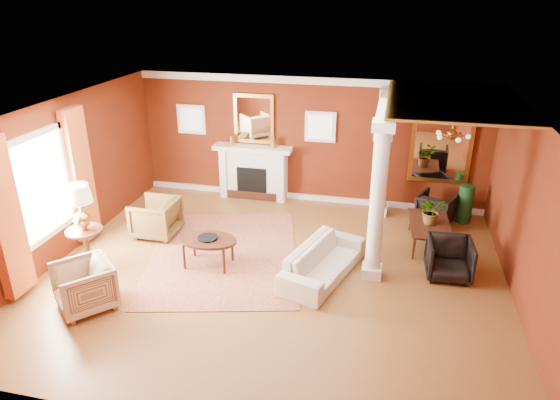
% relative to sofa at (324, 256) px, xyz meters
% --- Properties ---
extents(ground, '(8.00, 8.00, 0.00)m').
position_rel_sofa_xyz_m(ground, '(-0.86, -0.13, -0.39)').
color(ground, brown).
rests_on(ground, ground).
extents(room_shell, '(8.04, 7.04, 2.92)m').
position_rel_sofa_xyz_m(room_shell, '(-0.86, -0.13, 1.63)').
color(room_shell, '#5A1F0C').
rests_on(room_shell, ground).
extents(fireplace, '(1.85, 0.42, 1.29)m').
position_rel_sofa_xyz_m(fireplace, '(-2.16, 3.19, 0.25)').
color(fireplace, white).
rests_on(fireplace, ground).
extents(overmantel_mirror, '(0.95, 0.07, 1.15)m').
position_rel_sofa_xyz_m(overmantel_mirror, '(-2.16, 3.33, 1.51)').
color(overmantel_mirror, gold).
rests_on(overmantel_mirror, fireplace).
extents(flank_window_left, '(0.70, 0.07, 0.70)m').
position_rel_sofa_xyz_m(flank_window_left, '(-3.71, 3.34, 1.41)').
color(flank_window_left, white).
rests_on(flank_window_left, room_shell).
extents(flank_window_right, '(0.70, 0.07, 0.70)m').
position_rel_sofa_xyz_m(flank_window_right, '(-0.61, 3.34, 1.41)').
color(flank_window_right, white).
rests_on(flank_window_right, room_shell).
extents(left_window, '(0.21, 2.55, 2.60)m').
position_rel_sofa_xyz_m(left_window, '(-4.76, -0.73, 1.03)').
color(left_window, white).
rests_on(left_window, room_shell).
extents(column_front, '(0.36, 0.36, 2.80)m').
position_rel_sofa_xyz_m(column_front, '(0.84, 0.17, 1.04)').
color(column_front, white).
rests_on(column_front, ground).
extents(column_back, '(0.36, 0.36, 2.80)m').
position_rel_sofa_xyz_m(column_back, '(0.84, 2.87, 1.04)').
color(column_back, white).
rests_on(column_back, ground).
extents(header_beam, '(0.30, 3.20, 0.32)m').
position_rel_sofa_xyz_m(header_beam, '(0.84, 1.77, 2.23)').
color(header_beam, white).
rests_on(header_beam, column_front).
extents(amber_ceiling, '(2.30, 3.40, 0.04)m').
position_rel_sofa_xyz_m(amber_ceiling, '(1.99, 1.62, 2.48)').
color(amber_ceiling, gold).
rests_on(amber_ceiling, room_shell).
extents(dining_mirror, '(1.30, 0.07, 1.70)m').
position_rel_sofa_xyz_m(dining_mirror, '(2.04, 3.33, 1.16)').
color(dining_mirror, gold).
rests_on(dining_mirror, room_shell).
extents(chandelier, '(0.60, 0.62, 0.75)m').
position_rel_sofa_xyz_m(chandelier, '(2.04, 1.67, 1.86)').
color(chandelier, '#B9853A').
rests_on(chandelier, room_shell).
extents(crown_trim, '(8.00, 0.08, 0.16)m').
position_rel_sofa_xyz_m(crown_trim, '(-0.86, 3.33, 2.43)').
color(crown_trim, white).
rests_on(crown_trim, room_shell).
extents(base_trim, '(8.00, 0.08, 0.12)m').
position_rel_sofa_xyz_m(base_trim, '(-0.86, 3.33, -0.33)').
color(base_trim, white).
rests_on(base_trim, ground).
extents(rug, '(3.54, 4.21, 0.01)m').
position_rel_sofa_xyz_m(rug, '(-1.96, 0.32, -0.38)').
color(rug, maroon).
rests_on(rug, ground).
extents(sofa, '(1.16, 2.09, 0.78)m').
position_rel_sofa_xyz_m(sofa, '(0.00, 0.00, 0.00)').
color(sofa, beige).
rests_on(sofa, ground).
extents(armchair_leopard, '(0.79, 0.85, 0.87)m').
position_rel_sofa_xyz_m(armchair_leopard, '(-3.55, 0.80, 0.04)').
color(armchair_leopard, black).
rests_on(armchair_leopard, ground).
extents(armchair_stripe, '(1.13, 1.13, 0.85)m').
position_rel_sofa_xyz_m(armchair_stripe, '(-3.52, -1.77, 0.03)').
color(armchair_stripe, tan).
rests_on(armchair_stripe, ground).
extents(coffee_table, '(1.07, 1.07, 0.54)m').
position_rel_sofa_xyz_m(coffee_table, '(-2.09, -0.10, 0.10)').
color(coffee_table, black).
rests_on(coffee_table, ground).
extents(coffee_book, '(0.15, 0.03, 0.20)m').
position_rel_sofa_xyz_m(coffee_book, '(-2.12, -0.15, 0.25)').
color(coffee_book, black).
rests_on(coffee_book, coffee_table).
extents(side_table, '(0.64, 0.64, 1.59)m').
position_rel_sofa_xyz_m(side_table, '(-4.21, -0.62, 0.69)').
color(side_table, black).
rests_on(side_table, ground).
extents(dining_table, '(0.54, 1.39, 0.76)m').
position_rel_sofa_xyz_m(dining_table, '(1.87, 1.59, -0.01)').
color(dining_table, black).
rests_on(dining_table, ground).
extents(dining_chair_near, '(0.79, 0.74, 0.77)m').
position_rel_sofa_xyz_m(dining_chair_near, '(2.13, 0.47, -0.01)').
color(dining_chair_near, black).
rests_on(dining_chair_near, ground).
extents(dining_chair_far, '(0.91, 0.88, 0.72)m').
position_rel_sofa_xyz_m(dining_chair_far, '(2.04, 2.71, -0.03)').
color(dining_chair_far, black).
rests_on(dining_chair_far, ground).
extents(green_urn, '(0.35, 0.35, 0.85)m').
position_rel_sofa_xyz_m(green_urn, '(2.64, 2.87, -0.06)').
color(green_urn, '#14401C').
rests_on(green_urn, ground).
extents(potted_plant, '(0.65, 0.68, 0.42)m').
position_rel_sofa_xyz_m(potted_plant, '(1.85, 1.59, 0.58)').
color(potted_plant, '#26591E').
rests_on(potted_plant, dining_table).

